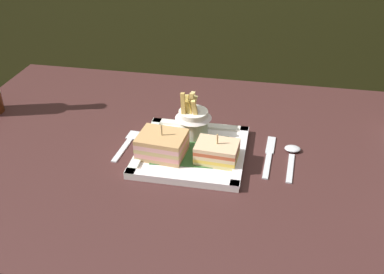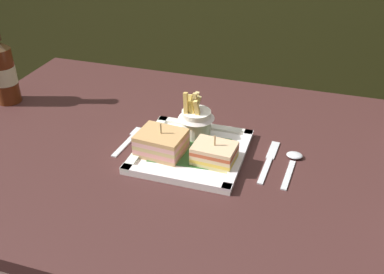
{
  "view_description": "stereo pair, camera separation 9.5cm",
  "coord_description": "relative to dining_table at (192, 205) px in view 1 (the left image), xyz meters",
  "views": [
    {
      "loc": [
        0.15,
        -0.81,
        1.3
      ],
      "look_at": [
        0.0,
        -0.01,
        0.8
      ],
      "focal_mm": 41.24,
      "sensor_mm": 36.0,
      "label": 1
    },
    {
      "loc": [
        0.25,
        -0.78,
        1.3
      ],
      "look_at": [
        0.0,
        -0.01,
        0.8
      ],
      "focal_mm": 41.24,
      "sensor_mm": 36.0,
      "label": 2
    }
  ],
  "objects": [
    {
      "name": "square_plate",
      "position": [
        0.0,
        -0.01,
        0.17
      ],
      "size": [
        0.23,
        0.23,
        0.02
      ],
      "color": "white",
      "rests_on": "dining_table"
    },
    {
      "name": "dining_table",
      "position": [
        0.0,
        0.0,
        0.0
      ],
      "size": [
        1.21,
        0.8,
        0.76
      ],
      "color": "#3F2220",
      "rests_on": "ground_plane"
    },
    {
      "name": "knife",
      "position": [
        0.17,
        0.01,
        0.16
      ],
      "size": [
        0.02,
        0.17,
        0.0
      ],
      "color": "silver",
      "rests_on": "dining_table"
    },
    {
      "name": "fork",
      "position": [
        -0.15,
        -0.0,
        0.16
      ],
      "size": [
        0.03,
        0.13,
        0.0
      ],
      "color": "silver",
      "rests_on": "dining_table"
    },
    {
      "name": "sandwich_half_right",
      "position": [
        0.06,
        -0.04,
        0.19
      ],
      "size": [
        0.09,
        0.07,
        0.06
      ],
      "color": "#D4C47C",
      "rests_on": "square_plate"
    },
    {
      "name": "spoon",
      "position": [
        0.22,
        0.02,
        0.16
      ],
      "size": [
        0.03,
        0.14,
        0.01
      ],
      "color": "silver",
      "rests_on": "dining_table"
    },
    {
      "name": "sandwich_half_left",
      "position": [
        -0.06,
        -0.04,
        0.19
      ],
      "size": [
        0.1,
        0.09,
        0.07
      ],
      "color": "tan",
      "rests_on": "square_plate"
    },
    {
      "name": "fries_cup",
      "position": [
        -0.01,
        0.05,
        0.21
      ],
      "size": [
        0.08,
        0.08,
        0.11
      ],
      "color": "white",
      "rests_on": "square_plate"
    }
  ]
}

